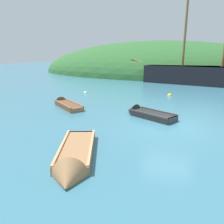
{
  "coord_description": "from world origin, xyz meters",
  "views": [
    {
      "loc": [
        1.38,
        -11.0,
        3.6
      ],
      "look_at": [
        -3.51,
        0.63,
        0.13
      ],
      "focal_mm": 34.79,
      "sensor_mm": 36.0,
      "label": 1
    }
  ],
  "objects": [
    {
      "name": "ground_plane",
      "position": [
        0.0,
        0.0,
        0.0
      ],
      "size": [
        120.0,
        120.0,
        0.0
      ],
      "primitive_type": "plane",
      "color": "teal"
    },
    {
      "name": "shore_hill",
      "position": [
        -6.42,
        28.14,
        0.0
      ],
      "size": [
        44.04,
        23.46,
        11.16
      ],
      "primitive_type": "ellipsoid",
      "color": "#2D602D",
      "rests_on": "ground"
    },
    {
      "name": "sailing_ship",
      "position": [
        1.33,
        16.64,
        0.84
      ],
      "size": [
        15.93,
        5.54,
        13.83
      ],
      "rotation": [
        0.0,
        0.0,
        3.01
      ],
      "color": "black",
      "rests_on": "ground"
    },
    {
      "name": "rowboat_near_dock",
      "position": [
        -1.52,
        0.99,
        0.1
      ],
      "size": [
        3.34,
        2.21,
        0.98
      ],
      "rotation": [
        0.0,
        0.0,
        2.73
      ],
      "color": "black",
      "rests_on": "ground"
    },
    {
      "name": "rowboat_portside",
      "position": [
        -7.28,
        1.25,
        0.09
      ],
      "size": [
        3.44,
        2.69,
        0.87
      ],
      "rotation": [
        0.0,
        0.0,
        2.56
      ],
      "color": "brown",
      "rests_on": "ground"
    },
    {
      "name": "rowboat_outer_right",
      "position": [
        -2.38,
        -5.37,
        0.09
      ],
      "size": [
        2.64,
        4.04,
        1.11
      ],
      "rotation": [
        0.0,
        0.0,
        5.13
      ],
      "color": "#9E7047",
      "rests_on": "ground"
    },
    {
      "name": "buoy_yellow",
      "position": [
        -1.17,
        7.91,
        0.0
      ],
      "size": [
        0.41,
        0.41,
        0.41
      ],
      "primitive_type": "sphere",
      "color": "yellow",
      "rests_on": "ground"
    },
    {
      "name": "buoy_white",
      "position": [
        -8.5,
        6.21,
        0.0
      ],
      "size": [
        0.34,
        0.34,
        0.34
      ],
      "primitive_type": "sphere",
      "color": "white",
      "rests_on": "ground"
    }
  ]
}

